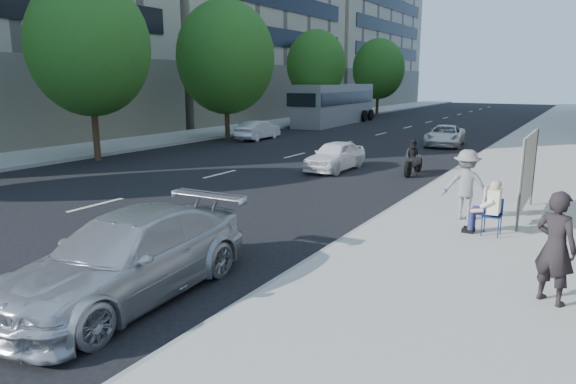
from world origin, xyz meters
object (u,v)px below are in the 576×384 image
Objects in this scene: white_sedan_far at (445,136)px; parked_sedan at (128,257)px; motorcycle at (413,159)px; protest_banner at (528,170)px; white_sedan_mid at (258,130)px; white_sedan_near at (335,156)px; bus at (335,104)px; pedestrian_woman at (555,248)px; seated_protester at (488,204)px; jogger at (466,185)px.

parked_sedan is at bearing -95.34° from white_sedan_far.
white_sedan_far is 2.04× the size of motorcycle.
white_sedan_mid is (-16.72, 12.38, -0.81)m from protest_banner.
parked_sedan is at bearing -78.38° from white_sedan_near.
bus is (-13.04, 20.29, 1.00)m from motorcycle.
white_sedan_mid is at bearing 115.77° from parked_sedan.
motorcycle is (3.12, 0.57, 0.03)m from white_sedan_near.
bus reaches higher than white_sedan_mid.
white_sedan_far is 10.05m from motorcycle.
pedestrian_woman is at bearing -79.63° from protest_banner.
pedestrian_woman is 21.93m from white_sedan_far.
seated_protester is 0.11× the size of bus.
bus is (-17.65, 25.56, 0.23)m from protest_banner.
parked_sedan is 13.58m from white_sedan_near.
seated_protester is 0.43× the size of protest_banner.
white_sedan_mid reaches higher than white_sedan_far.
motorcycle is (12.11, -7.10, 0.04)m from white_sedan_mid.
parked_sedan is 1.20× the size of white_sedan_far.
seated_protester reaches higher than white_sedan_near.
pedestrian_woman is at bearing 131.82° from white_sedan_mid.
parked_sedan is at bearing -73.13° from bus.
white_sedan_mid is (-16.16, 14.52, -0.28)m from seated_protester.
protest_banner is 31.06m from bus.
white_sedan_far is (-4.53, 16.27, -0.47)m from jogger.
pedestrian_woman is 36.31m from bus.
protest_banner is at bearing 55.81° from parked_sedan.
pedestrian_woman is 0.37× the size of parked_sedan.
protest_banner reaches higher than white_sedan_far.
parked_sedan is (-3.97, -7.63, -0.33)m from jogger.
bus reaches higher than motorcycle.
white_sedan_near is 23.11m from bus.
protest_banner is (-1.02, 5.57, 0.33)m from pedestrian_woman.
seated_protester is 0.37× the size of white_sedan_near.
motorcycle is 24.14m from bus.
white_sedan_near is (-8.75, 10.28, -0.47)m from pedestrian_woman.
bus is at bearing 132.20° from white_sedan_far.
pedestrian_woman reaches higher than seated_protester.
bus reaches higher than protest_banner.
seated_protester is 1.36m from jogger.
protest_banner is 1.50× the size of motorcycle.
white_sedan_far is (-5.84, 15.25, -0.82)m from protest_banner.
white_sedan_far is at bearing 106.87° from seated_protester.
parked_sedan is (-6.30, -3.08, -0.35)m from pedestrian_woman.
white_sedan_far is at bearing 81.04° from white_sedan_near.
pedestrian_woman is 0.44× the size of white_sedan_far.
seated_protester is 9.92m from white_sedan_near.
motorcycle is 0.17× the size of bus.
bus is (-18.67, 31.13, 0.56)m from pedestrian_woman.
pedestrian_woman is 5.67m from protest_banner.
white_sedan_mid is (-17.74, 17.95, -0.48)m from pedestrian_woman.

